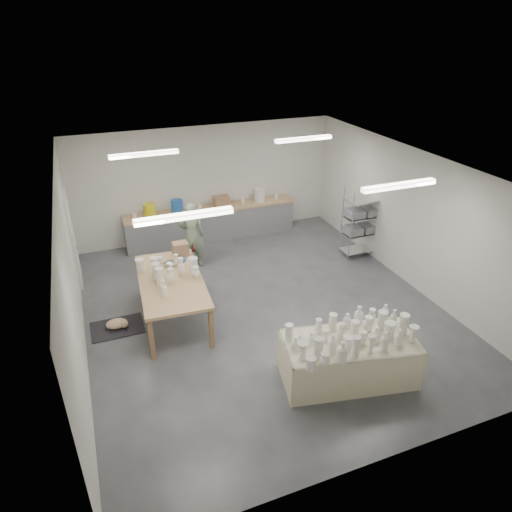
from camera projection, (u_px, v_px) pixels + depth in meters
name	position (u px, v px, depth m)	size (l,w,h in m)	color
room	(256.00, 217.00, 8.60)	(8.00, 8.02, 3.00)	#424449
back_counter	(211.00, 222.00, 12.33)	(4.60, 0.60, 1.24)	tan
wire_shelf	(361.00, 221.00, 11.28)	(0.88, 0.48, 1.80)	silver
drying_table	(348.00, 357.00, 7.50)	(2.33, 1.45, 1.13)	olive
work_table	(171.00, 276.00, 8.91)	(1.37, 2.48, 1.28)	tan
rug	(117.00, 328.00, 8.91)	(1.00, 0.70, 0.02)	black
cat	(118.00, 324.00, 8.86)	(0.46, 0.37, 0.18)	white
potter	(192.00, 235.00, 10.82)	(0.59, 0.39, 1.63)	gray
red_stool	(191.00, 249.00, 11.27)	(0.46, 0.46, 0.36)	#A3171C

